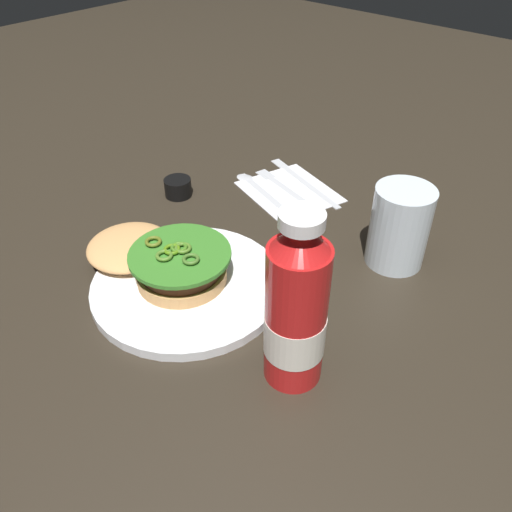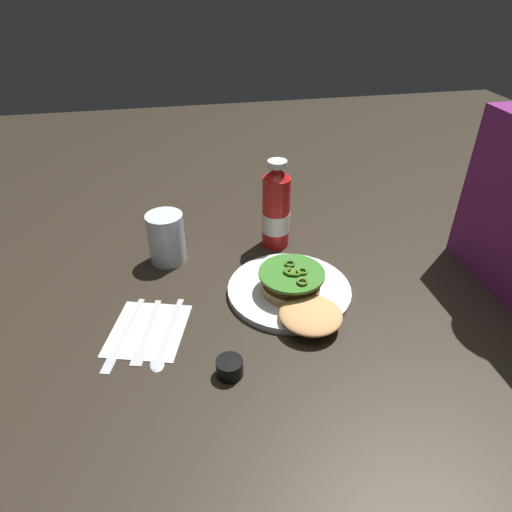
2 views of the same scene
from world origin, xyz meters
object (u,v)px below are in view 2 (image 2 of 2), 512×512
object	(u,v)px
condiment_cup	(230,368)
burger_sandwich	(298,293)
spoon_utensil	(165,341)
fork_utensil	(145,335)
water_glass	(166,238)
ketchup_bottle	(276,210)
butter_knife	(122,336)
napkin	(148,330)
dinner_plate	(289,290)

from	to	relation	value
condiment_cup	burger_sandwich	bearing A→B (deg)	133.11
condiment_cup	spoon_utensil	bearing A→B (deg)	-132.13
spoon_utensil	burger_sandwich	bearing A→B (deg)	101.54
fork_utensil	water_glass	bearing A→B (deg)	168.13
burger_sandwich	spoon_utensil	world-z (taller)	burger_sandwich
ketchup_bottle	condiment_cup	size ratio (longest dim) A/B	4.66
burger_sandwich	butter_knife	distance (m)	0.35
condiment_cup	fork_utensil	xyz separation A→B (m)	(-0.12, -0.14, -0.01)
ketchup_bottle	fork_utensil	bearing A→B (deg)	-48.98
condiment_cup	butter_knife	size ratio (longest dim) A/B	0.24
napkin	water_glass	bearing A→B (deg)	168.29
condiment_cup	napkin	size ratio (longest dim) A/B	0.30
dinner_plate	burger_sandwich	world-z (taller)	burger_sandwich
water_glass	butter_knife	xyz separation A→B (m)	(0.25, -0.10, -0.06)
ketchup_bottle	dinner_plate	bearing A→B (deg)	-4.65
dinner_plate	water_glass	bearing A→B (deg)	-125.67
fork_utensil	spoon_utensil	distance (m)	0.04
burger_sandwich	spoon_utensil	bearing A→B (deg)	-78.46
napkin	ketchup_bottle	bearing A→B (deg)	129.51
butter_knife	napkin	bearing A→B (deg)	104.97
condiment_cup	napkin	xyz separation A→B (m)	(-0.14, -0.14, -0.01)
dinner_plate	ketchup_bottle	size ratio (longest dim) A/B	1.20
condiment_cup	napkin	bearing A→B (deg)	-134.95
ketchup_bottle	water_glass	xyz separation A→B (m)	(0.02, -0.26, -0.04)
napkin	dinner_plate	bearing A→B (deg)	101.43
dinner_plate	burger_sandwich	distance (m)	0.05
ketchup_bottle	fork_utensil	xyz separation A→B (m)	(0.28, -0.32, -0.09)
dinner_plate	burger_sandwich	xyz separation A→B (m)	(0.05, 0.01, 0.03)
dinner_plate	fork_utensil	world-z (taller)	dinner_plate
condiment_cup	fork_utensil	world-z (taller)	condiment_cup
ketchup_bottle	burger_sandwich	bearing A→B (deg)	-2.42
butter_knife	fork_utensil	distance (m)	0.04
butter_knife	spoon_utensil	bearing A→B (deg)	70.22
burger_sandwich	napkin	distance (m)	0.31
condiment_cup	napkin	distance (m)	0.20
burger_sandwich	napkin	xyz separation A→B (m)	(0.01, -0.30, -0.03)
fork_utensil	dinner_plate	bearing A→B (deg)	104.51
butter_knife	fork_utensil	size ratio (longest dim) A/B	1.11
fork_utensil	spoon_utensil	xyz separation A→B (m)	(0.02, 0.04, 0.00)
condiment_cup	fork_utensil	distance (m)	0.19
burger_sandwich	fork_utensil	world-z (taller)	burger_sandwich
spoon_utensil	water_glass	bearing A→B (deg)	176.24
ketchup_bottle	fork_utensil	world-z (taller)	ketchup_bottle
burger_sandwich	napkin	bearing A→B (deg)	-87.26
water_glass	fork_utensil	size ratio (longest dim) A/B	0.67
spoon_utensil	fork_utensil	bearing A→B (deg)	-123.04
dinner_plate	ketchup_bottle	world-z (taller)	ketchup_bottle
dinner_plate	water_glass	world-z (taller)	water_glass
burger_sandwich	dinner_plate	bearing A→B (deg)	-172.73
condiment_cup	butter_knife	bearing A→B (deg)	-124.02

